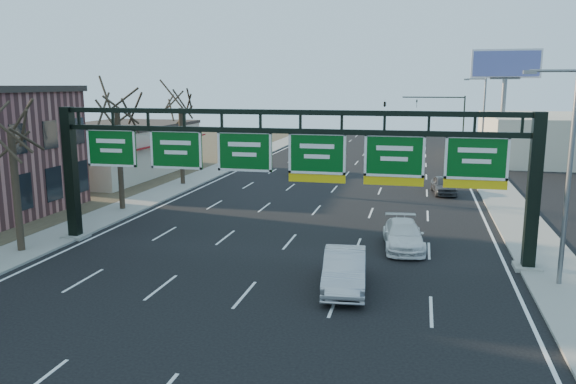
# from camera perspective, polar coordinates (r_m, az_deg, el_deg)

# --- Properties ---
(ground) EXTENTS (160.00, 160.00, 0.00)m
(ground) POSITION_cam_1_polar(r_m,az_deg,el_deg) (21.38, -6.09, -12.22)
(ground) COLOR black
(ground) RESTS_ON ground
(sidewalk_left) EXTENTS (3.00, 120.00, 0.12)m
(sidewalk_left) POSITION_cam_1_polar(r_m,az_deg,el_deg) (43.95, -13.24, -0.32)
(sidewalk_left) COLOR gray
(sidewalk_left) RESTS_ON ground
(sidewalk_right) EXTENTS (3.00, 120.00, 0.12)m
(sidewalk_right) POSITION_cam_1_polar(r_m,az_deg,el_deg) (39.88, 21.87, -1.95)
(sidewalk_right) COLOR gray
(sidewalk_right) RESTS_ON ground
(dirt_strip_left) EXTENTS (21.00, 120.00, 0.06)m
(dirt_strip_left) POSITION_cam_1_polar(r_m,az_deg,el_deg) (50.55, -25.72, 0.29)
(dirt_strip_left) COLOR #473D2B
(dirt_strip_left) RESTS_ON ground
(lane_markings) EXTENTS (21.60, 120.00, 0.01)m
(lane_markings) POSITION_cam_1_polar(r_m,az_deg,el_deg) (39.97, 3.43, -1.22)
(lane_markings) COLOR white
(lane_markings) RESTS_ON ground
(sign_gantry) EXTENTS (24.60, 1.20, 7.20)m
(sign_gantry) POSITION_cam_1_polar(r_m,az_deg,el_deg) (27.56, -0.46, 3.08)
(sign_gantry) COLOR black
(sign_gantry) RESTS_ON ground
(cream_strip) EXTENTS (10.90, 18.40, 4.70)m
(cream_strip) POSITION_cam_1_polar(r_m,az_deg,el_deg) (55.55, -17.26, 4.17)
(cream_strip) COLOR beige
(cream_strip) RESTS_ON ground
(building_right_distant) EXTENTS (12.00, 20.00, 5.00)m
(building_right_distant) POSITION_cam_1_polar(r_m,az_deg,el_deg) (70.05, 24.35, 5.10)
(building_right_distant) COLOR beige
(building_right_distant) RESTS_ON ground
(tree_gantry) EXTENTS (3.60, 3.60, 8.48)m
(tree_gantry) POSITION_cam_1_polar(r_m,az_deg,el_deg) (30.55, -26.51, 7.39)
(tree_gantry) COLOR #2E2219
(tree_gantry) RESTS_ON sidewalk_left
(tree_mid) EXTENTS (3.60, 3.60, 9.24)m
(tree_mid) POSITION_cam_1_polar(r_m,az_deg,el_deg) (38.76, -17.07, 9.64)
(tree_mid) COLOR #2E2219
(tree_mid) RESTS_ON sidewalk_left
(tree_far) EXTENTS (3.60, 3.60, 8.86)m
(tree_far) POSITION_cam_1_polar(r_m,az_deg,el_deg) (47.68, -10.93, 9.61)
(tree_far) COLOR #2E2219
(tree_far) RESTS_ON sidewalk_left
(streetlight_near) EXTENTS (2.15, 0.22, 9.00)m
(streetlight_near) POSITION_cam_1_polar(r_m,az_deg,el_deg) (25.41, 26.42, 2.31)
(streetlight_near) COLOR slate
(streetlight_near) RESTS_ON sidewalk_right
(streetlight_far) EXTENTS (2.15, 0.22, 9.00)m
(streetlight_far) POSITION_cam_1_polar(r_m,az_deg,el_deg) (58.90, 19.10, 7.08)
(streetlight_far) COLOR slate
(streetlight_far) RESTS_ON sidewalk_right
(billboard_right) EXTENTS (7.00, 0.50, 12.00)m
(billboard_right) POSITION_cam_1_polar(r_m,az_deg,el_deg) (64.05, 21.19, 10.77)
(billboard_right) COLOR slate
(billboard_right) RESTS_ON ground
(traffic_signal_mast) EXTENTS (10.16, 0.54, 7.00)m
(traffic_signal_mast) POSITION_cam_1_polar(r_m,az_deg,el_deg) (73.58, 12.69, 8.37)
(traffic_signal_mast) COLOR black
(traffic_signal_mast) RESTS_ON ground
(car_silver_sedan) EXTENTS (2.20, 5.03, 1.61)m
(car_silver_sedan) POSITION_cam_1_polar(r_m,az_deg,el_deg) (23.59, 5.76, -7.88)
(car_silver_sedan) COLOR #A9A9AE
(car_silver_sedan) RESTS_ON ground
(car_white_wagon) EXTENTS (2.49, 5.01, 1.40)m
(car_white_wagon) POSITION_cam_1_polar(r_m,az_deg,el_deg) (29.72, 11.64, -4.31)
(car_white_wagon) COLOR white
(car_white_wagon) RESTS_ON ground
(car_grey_far) EXTENTS (2.08, 4.23, 1.39)m
(car_grey_far) POSITION_cam_1_polar(r_m,az_deg,el_deg) (45.19, 15.53, 0.69)
(car_grey_far) COLOR #3D3F42
(car_grey_far) RESTS_ON ground
(car_silver_distant) EXTENTS (2.12, 4.92, 1.58)m
(car_silver_distant) POSITION_cam_1_polar(r_m,az_deg,el_deg) (53.43, 1.75, 2.71)
(car_silver_distant) COLOR #B7B7BC
(car_silver_distant) RESTS_ON ground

